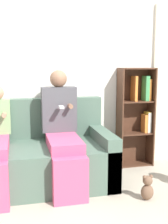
{
  "coord_description": "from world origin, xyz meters",
  "views": [
    {
      "loc": [
        -0.18,
        -2.59,
        1.35
      ],
      "look_at": [
        0.58,
        0.61,
        0.81
      ],
      "focal_mm": 45.0,
      "sensor_mm": 36.0,
      "label": 1
    }
  ],
  "objects": [
    {
      "name": "ground_plane",
      "position": [
        0.0,
        0.0,
        0.0
      ],
      "size": [
        14.0,
        14.0,
        0.0
      ],
      "primitive_type": "plane",
      "color": "#B2A893"
    },
    {
      "name": "back_wall",
      "position": [
        0.0,
        1.05,
        1.27
      ],
      "size": [
        10.0,
        0.06,
        2.55
      ],
      "color": "silver",
      "rests_on": "ground_plane"
    },
    {
      "name": "couch",
      "position": [
        -0.2,
        0.56,
        0.3
      ],
      "size": [
        2.13,
        0.92,
        0.96
      ],
      "color": "#4C6656",
      "rests_on": "ground_plane"
    },
    {
      "name": "bookshelf",
      "position": [
        1.4,
        0.92,
        0.71
      ],
      "size": [
        0.47,
        0.25,
        1.33
      ],
      "color": "#4C2D1E",
      "rests_on": "ground_plane"
    },
    {
      "name": "teddy_bear",
      "position": [
        1.07,
        -0.12,
        0.12
      ],
      "size": [
        0.13,
        0.11,
        0.27
      ],
      "color": "brown",
      "rests_on": "ground_plane"
    },
    {
      "name": "adult_seated",
      "position": [
        0.3,
        0.48,
        0.67
      ],
      "size": [
        0.41,
        0.88,
        1.31
      ],
      "color": "#DB4C75",
      "rests_on": "ground_plane"
    }
  ]
}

